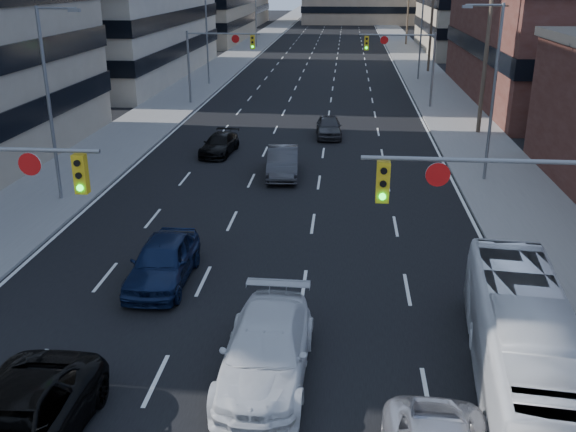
% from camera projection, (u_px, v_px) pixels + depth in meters
% --- Properties ---
extents(road_surface, '(18.00, 300.00, 0.02)m').
position_uv_depth(road_surface, '(333.00, 28.00, 132.72)').
color(road_surface, black).
rests_on(road_surface, ground).
extents(sidewalk_left, '(5.00, 300.00, 0.15)m').
position_uv_depth(sidewalk_left, '(278.00, 27.00, 133.66)').
color(sidewalk_left, slate).
rests_on(sidewalk_left, ground).
extents(sidewalk_right, '(5.00, 300.00, 0.15)m').
position_uv_depth(sidewalk_right, '(389.00, 28.00, 131.74)').
color(sidewalk_right, slate).
rests_on(sidewalk_right, ground).
extents(office_right_far, '(22.00, 28.00, 14.00)m').
position_uv_depth(office_right_far, '(507.00, 0.00, 89.02)').
color(office_right_far, gray).
rests_on(office_right_far, ground).
extents(signal_near_right, '(6.59, 0.33, 6.00)m').
position_uv_depth(signal_near_right, '(510.00, 215.00, 16.84)').
color(signal_near_right, slate).
rests_on(signal_near_right, ground).
extents(signal_far_left, '(6.09, 0.33, 6.00)m').
position_uv_depth(signal_far_left, '(216.00, 52.00, 52.61)').
color(signal_far_left, slate).
rests_on(signal_far_left, ground).
extents(signal_far_right, '(6.09, 0.33, 6.00)m').
position_uv_depth(signal_far_right, '(405.00, 54.00, 51.33)').
color(signal_far_right, slate).
rests_on(signal_far_right, ground).
extents(utility_pole_block, '(2.20, 0.28, 11.00)m').
position_uv_depth(utility_pole_block, '(487.00, 48.00, 42.04)').
color(utility_pole_block, '#4C3D2D').
rests_on(utility_pole_block, ground).
extents(utility_pole_midblock, '(2.20, 0.28, 11.00)m').
position_uv_depth(utility_pole_midblock, '(432.00, 19.00, 70.01)').
color(utility_pole_midblock, '#4C3D2D').
rests_on(utility_pole_midblock, ground).
extents(utility_pole_distant, '(2.20, 0.28, 11.00)m').
position_uv_depth(utility_pole_distant, '(408.00, 6.00, 97.98)').
color(utility_pole_distant, '#4C3D2D').
rests_on(utility_pole_distant, ground).
extents(streetlight_left_near, '(2.03, 0.22, 9.00)m').
position_uv_depth(streetlight_left_near, '(51.00, 96.00, 29.26)').
color(streetlight_left_near, slate).
rests_on(streetlight_left_near, ground).
extents(streetlight_left_mid, '(2.03, 0.22, 9.00)m').
position_uv_depth(streetlight_left_mid, '(208.00, 33.00, 61.89)').
color(streetlight_left_mid, slate).
rests_on(streetlight_left_mid, ground).
extents(streetlight_left_far, '(2.03, 0.22, 9.00)m').
position_uv_depth(streetlight_left_far, '(257.00, 13.00, 94.52)').
color(streetlight_left_far, slate).
rests_on(streetlight_left_far, ground).
extents(streetlight_right_near, '(2.03, 0.22, 9.00)m').
position_uv_depth(streetlight_right_near, '(491.00, 85.00, 32.20)').
color(streetlight_right_near, slate).
rests_on(streetlight_right_near, ground).
extents(streetlight_right_far, '(2.03, 0.22, 9.00)m').
position_uv_depth(streetlight_right_far, '(420.00, 30.00, 64.83)').
color(streetlight_right_far, slate).
rests_on(streetlight_right_far, ground).
extents(black_pickup, '(2.63, 5.70, 1.58)m').
position_uv_depth(black_pickup, '(13.00, 430.00, 14.22)').
color(black_pickup, black).
rests_on(black_pickup, ground).
extents(white_van, '(2.41, 5.70, 1.64)m').
position_uv_depth(white_van, '(266.00, 351.00, 17.16)').
color(white_van, silver).
rests_on(white_van, ground).
extents(transit_bus, '(3.17, 9.69, 2.65)m').
position_uv_depth(transit_bus, '(524.00, 346.00, 16.44)').
color(transit_bus, silver).
rests_on(transit_bus, ground).
extents(sedan_blue, '(1.97, 4.83, 1.64)m').
position_uv_depth(sedan_blue, '(163.00, 261.00, 22.54)').
color(sedan_blue, '#0E1938').
rests_on(sedan_blue, ground).
extents(sedan_grey_center, '(1.97, 4.79, 1.54)m').
position_uv_depth(sedan_grey_center, '(283.00, 162.00, 34.62)').
color(sedan_grey_center, '#333335').
rests_on(sedan_grey_center, ground).
extents(sedan_black_far, '(2.11, 4.34, 1.22)m').
position_uv_depth(sedan_black_far, '(219.00, 144.00, 38.95)').
color(sedan_black_far, black).
rests_on(sedan_black_far, ground).
extents(sedan_grey_right, '(1.89, 4.18, 1.39)m').
position_uv_depth(sedan_grey_right, '(329.00, 127.00, 43.11)').
color(sedan_grey_right, '#303033').
rests_on(sedan_grey_right, ground).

